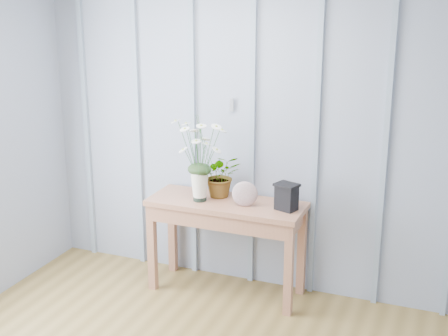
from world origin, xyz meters
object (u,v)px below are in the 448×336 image
at_px(daisy_vase, 199,150).
at_px(sideboard, 226,216).
at_px(carved_box, 286,197).
at_px(felt_disc_vessel, 245,194).

bearing_deg(daisy_vase, sideboard, 15.35).
bearing_deg(carved_box, felt_disc_vessel, -172.12).
relative_size(daisy_vase, felt_disc_vessel, 3.30).
bearing_deg(daisy_vase, carved_box, 4.14).
bearing_deg(carved_box, daisy_vase, -175.86).
relative_size(felt_disc_vessel, carved_box, 0.97).
bearing_deg(sideboard, carved_box, -0.68).
xyz_separation_m(sideboard, felt_disc_vessel, (0.17, -0.05, 0.21)).
bearing_deg(daisy_vase, felt_disc_vessel, 0.95).
bearing_deg(sideboard, daisy_vase, -164.65).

